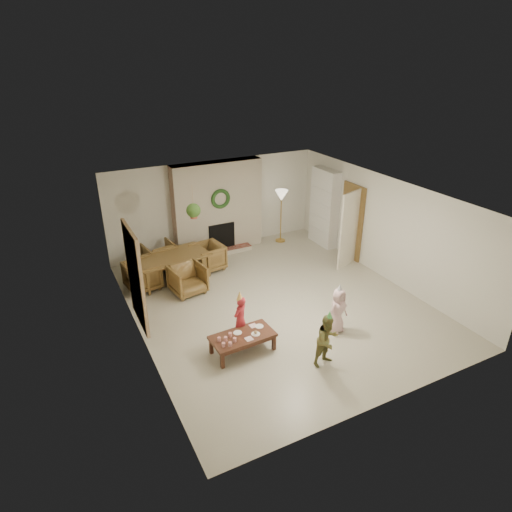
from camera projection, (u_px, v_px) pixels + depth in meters
floor at (276, 302)px, 9.81m from camera, size 7.00×7.00×0.00m
ceiling at (278, 195)px, 8.74m from camera, size 7.00×7.00×0.00m
wall_back at (215, 205)px, 12.10m from camera, size 7.00×0.00×7.00m
wall_front at (393, 340)px, 6.46m from camera, size 7.00×0.00×7.00m
wall_left at (136, 283)px, 8.05m from camera, size 0.00×7.00×7.00m
wall_right at (385, 228)px, 10.51m from camera, size 0.00×7.00×7.00m
fireplace_mass at (218, 207)px, 11.94m from camera, size 2.50×0.40×2.50m
fireplace_hearth at (224, 251)px, 12.16m from camera, size 1.60×0.30×0.12m
fireplace_firebox at (221, 236)px, 12.13m from camera, size 0.75×0.12×0.75m
fireplace_wreath at (221, 199)px, 11.62m from camera, size 0.54×0.10×0.54m
floor_lamp_base at (280, 240)px, 12.98m from camera, size 0.29×0.29×0.03m
floor_lamp_post at (281, 218)px, 12.67m from camera, size 0.03×0.03×1.40m
floor_lamp_shade at (281, 196)px, 12.38m from camera, size 0.37×0.37×0.31m
bookshelf_carcass at (324, 208)px, 12.36m from camera, size 0.30×1.00×2.20m
bookshelf_shelf_a at (322, 229)px, 12.63m from camera, size 0.30×0.92×0.03m
bookshelf_shelf_b at (323, 216)px, 12.46m from camera, size 0.30×0.92×0.03m
bookshelf_shelf_c at (324, 203)px, 12.29m from camera, size 0.30×0.92×0.03m
bookshelf_shelf_d at (325, 189)px, 12.12m from camera, size 0.30×0.92×0.03m
books_row_lower at (325, 226)px, 12.44m from camera, size 0.20×0.40×0.24m
books_row_mid at (322, 211)px, 12.43m from camera, size 0.20×0.44×0.24m
books_row_upper at (326, 199)px, 12.14m from camera, size 0.20×0.36×0.22m
door_frame at (352, 222)px, 11.56m from camera, size 0.05×0.86×2.04m
door_leaf at (349, 230)px, 11.10m from camera, size 0.77×0.32×2.00m
curtain_panel at (135, 278)px, 8.23m from camera, size 0.06×1.20×2.00m
dining_table at (173, 268)px, 10.67m from camera, size 1.90×1.24×0.62m
dining_chair_near at (188, 279)px, 10.08m from camera, size 0.84×0.86×0.69m
dining_chair_far at (160, 256)px, 11.23m from camera, size 0.84×0.86×0.69m
dining_chair_left at (143, 276)px, 10.24m from camera, size 0.86×0.84×0.69m
dining_chair_right at (208, 257)px, 11.16m from camera, size 0.86×0.84×0.69m
hanging_plant_cord at (193, 201)px, 9.57m from camera, size 0.01×0.01×0.70m
hanging_plant_pot at (194, 216)px, 9.72m from camera, size 0.16×0.16×0.12m
hanging_plant_foliage at (193, 210)px, 9.67m from camera, size 0.32×0.32×0.32m
coffee_table_top at (243, 336)px, 8.08m from camera, size 1.21×0.65×0.05m
coffee_table_apron at (243, 339)px, 8.10m from camera, size 1.12×0.55×0.07m
coffee_leg_fl at (222, 361)px, 7.72m from camera, size 0.07×0.07×0.31m
coffee_leg_fr at (274, 342)px, 8.21m from camera, size 0.07×0.07×0.31m
coffee_leg_bl at (211, 346)px, 8.10m from camera, size 0.07×0.07×0.31m
coffee_leg_br at (261, 330)px, 8.59m from camera, size 0.07×0.07×0.31m
cup_a at (224, 345)px, 7.74m from camera, size 0.07×0.07×0.08m
cup_b at (219, 339)px, 7.88m from camera, size 0.07×0.07×0.08m
cup_c at (230, 344)px, 7.75m from camera, size 0.07×0.07×0.08m
cup_d at (226, 339)px, 7.89m from camera, size 0.07×0.07×0.08m
cup_e at (235, 340)px, 7.86m from camera, size 0.07×0.07×0.08m
cup_f at (230, 335)px, 8.01m from camera, size 0.07×0.07×0.08m
plate_a at (238, 333)px, 8.13m from camera, size 0.17×0.17×0.01m
plate_b at (256, 334)px, 8.09m from camera, size 0.17×0.17×0.01m
plate_c at (259, 326)px, 8.32m from camera, size 0.17×0.17×0.01m
food_scoop at (256, 332)px, 8.08m from camera, size 0.07×0.07×0.06m
napkin_left at (249, 339)px, 7.96m from camera, size 0.14×0.14×0.01m
napkin_right at (253, 326)px, 8.34m from camera, size 0.14×0.14×0.01m
child_red at (240, 319)px, 8.34m from camera, size 0.42×0.38×0.96m
party_hat_red at (240, 295)px, 8.11m from camera, size 0.15×0.15×0.18m
child_plaid at (327, 340)px, 7.70m from camera, size 0.53×0.44×0.99m
party_hat_plaid at (330, 315)px, 7.47m from camera, size 0.14×0.14×0.16m
child_pink at (338, 310)px, 8.62m from camera, size 0.52×0.40×0.95m
party_hat_pink at (340, 288)px, 8.40m from camera, size 0.13×0.13×0.17m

